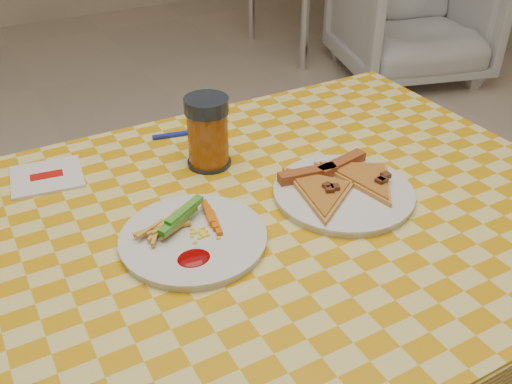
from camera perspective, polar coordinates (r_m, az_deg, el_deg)
table at (r=1.04m, az=-1.27°, el=-6.11°), size 1.28×0.88×0.76m
plate_left at (r=0.95m, az=-6.28°, el=-4.75°), size 0.30×0.30×0.01m
plate_right at (r=1.06m, az=8.72°, el=-0.15°), size 0.31×0.31×0.01m
fries_veggies at (r=0.95m, az=-7.16°, el=-3.64°), size 0.16×0.15×0.04m
pizza_slices at (r=1.07m, az=8.39°, el=0.98°), size 0.27×0.24×0.02m
drink_glass at (r=1.13m, az=-4.84°, el=5.93°), size 0.09×0.09×0.14m
napkin at (r=1.18m, az=-20.18°, el=1.44°), size 0.15×0.14×0.01m
fork at (r=1.27m, az=-6.77°, el=5.91°), size 0.16×0.05×0.01m
bg_chair at (r=3.61m, az=15.39°, el=17.33°), size 0.97×0.94×0.82m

